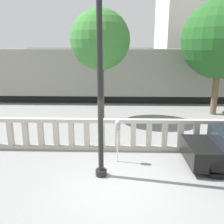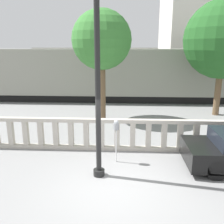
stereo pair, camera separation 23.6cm
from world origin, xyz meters
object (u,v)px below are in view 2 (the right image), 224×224
(train_near, at_px, (64,74))
(tree_right, at_px, (223,40))
(lamppost, at_px, (97,55))
(parking_meter, at_px, (116,128))
(train_far, at_px, (120,60))
(tree_left, at_px, (102,40))

(train_near, distance_m, tree_right, 11.21)
(lamppost, xyz_separation_m, parking_meter, (0.51, 1.01, -2.48))
(train_far, relative_size, tree_right, 3.78)
(parking_meter, bearing_deg, tree_left, 100.23)
(train_far, distance_m, tree_right, 23.63)
(tree_left, relative_size, tree_right, 0.90)
(train_near, xyz_separation_m, tree_right, (10.20, -3.98, 2.38))
(parking_meter, distance_m, tree_right, 9.40)
(train_far, bearing_deg, tree_left, -91.25)
(train_near, height_order, tree_right, tree_right)
(parking_meter, height_order, tree_left, tree_left)
(train_far, xyz_separation_m, tree_left, (-0.52, -23.94, 2.31))
(parking_meter, relative_size, train_far, 0.06)
(parking_meter, height_order, train_far, train_far)
(train_near, height_order, tree_left, tree_left)
(tree_left, bearing_deg, parking_meter, -79.77)
(lamppost, distance_m, train_near, 12.46)
(train_near, distance_m, train_far, 19.09)
(parking_meter, relative_size, tree_right, 0.24)
(tree_right, bearing_deg, train_far, 105.44)
(train_near, xyz_separation_m, train_far, (3.95, 18.68, 0.00))
(tree_left, bearing_deg, tree_right, 10.68)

